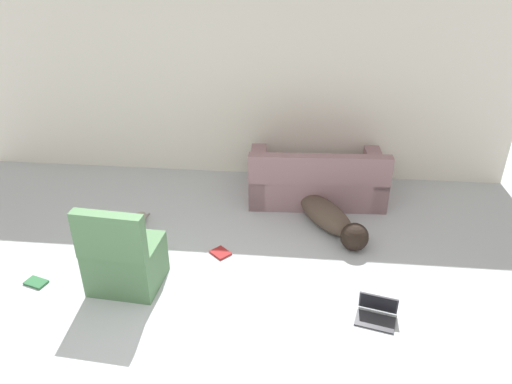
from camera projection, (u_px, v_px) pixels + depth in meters
ground_plane at (182, 370)px, 4.08m from camera, size 20.00×20.00×0.00m
wall_back at (237, 83)px, 6.60m from camera, size 7.32×0.06×2.60m
couch at (316, 180)px, 6.46m from camera, size 1.76×1.01×0.76m
dog at (332, 219)px, 5.82m from camera, size 0.94×1.30×0.31m
cat at (135, 223)px, 5.89m from camera, size 0.28×0.59×0.15m
laptop_open at (377, 311)px, 4.58m from camera, size 0.41×0.35×0.22m
book_red at (221, 253)px, 5.47m from camera, size 0.26×0.25×0.02m
book_green at (36, 282)px, 5.03m from camera, size 0.25×0.20×0.02m
side_chair at (124, 259)px, 4.86m from camera, size 0.71×0.63×0.96m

